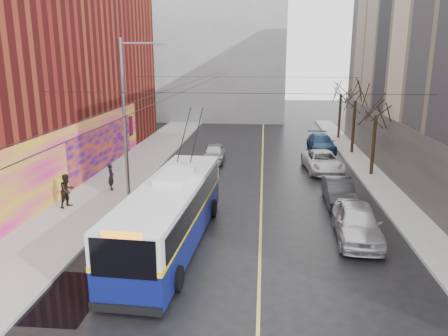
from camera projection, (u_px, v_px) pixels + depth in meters
The scene contains 20 objects.
ground at pixel (217, 289), 15.52m from camera, with size 140.00×140.00×0.00m, color black.
sidewalk_left at pixel (112, 185), 27.78m from camera, with size 4.00×60.00×0.15m, color gray.
sidewalk_right at pixel (386, 192), 26.28m from camera, with size 2.00×60.00×0.15m, color gray.
lane_line at pixel (262, 181), 28.89m from camera, with size 0.12×50.00×0.01m, color #BFB74C.
building_far at pixel (208, 48), 57.21m from camera, with size 20.50×12.10×18.00m.
streetlight_pole at pixel (127, 114), 24.50m from camera, with size 2.65×0.60×9.00m.
catenary_wires at pixel (202, 84), 28.44m from camera, with size 18.00×60.00×0.22m.
tree_near at pixel (377, 104), 28.92m from camera, with size 3.20×3.20×6.40m.
tree_mid at pixel (356, 91), 35.61m from camera, with size 3.20×3.20×6.68m.
tree_far at pixel (342, 87), 42.39m from camera, with size 3.20×3.20×6.57m.
puddle at pixel (59, 297), 14.99m from camera, with size 2.73×3.50×0.01m, color black.
pigeons_flying at pixel (203, 76), 23.76m from camera, with size 2.89×2.43×2.02m.
trolleybus at pixel (171, 213), 18.74m from camera, with size 3.12×11.47×5.38m.
parked_car_a at pixel (357, 222), 19.51m from camera, with size 1.92×4.76×1.62m, color silver.
parked_car_b at pixel (339, 192), 24.34m from camera, with size 1.46×4.20×1.38m, color #28272A.
parked_car_c at pixel (323, 161), 31.22m from camera, with size 2.38×5.17×1.44m, color silver.
parked_car_d at pixel (321, 143), 37.78m from camera, with size 2.05×5.05×1.47m, color navy.
following_car at pixel (214, 153), 34.20m from camera, with size 1.61×4.01×1.37m, color #B2B1B7.
pedestrian_a at pixel (111, 177), 26.33m from camera, with size 0.58×0.38×1.60m, color black.
pedestrian_b at pixel (67, 191), 23.29m from camera, with size 0.89×0.69×1.83m, color black.
Camera 1 is at (1.53, -13.88, 8.02)m, focal length 35.00 mm.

